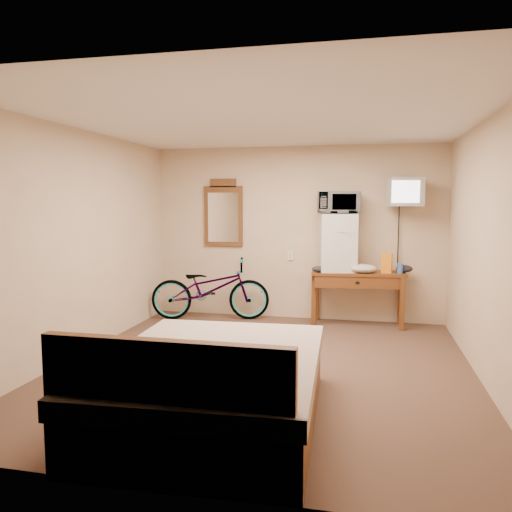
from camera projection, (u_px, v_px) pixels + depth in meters
name	position (u px, v px, depth m)	size (l,w,h in m)	color
room	(265.00, 247.00, 5.03)	(4.60, 4.64, 2.50)	#473023
desk	(358.00, 281.00, 6.85)	(1.30, 0.59, 0.75)	brown
mini_fridge	(338.00, 242.00, 6.89)	(0.56, 0.54, 0.79)	silver
microwave	(338.00, 202.00, 6.83)	(0.55, 0.38, 0.31)	silver
snack_bag	(387.00, 263.00, 6.70)	(0.14, 0.08, 0.27)	orange
blue_cup	(400.00, 268.00, 6.70)	(0.08, 0.08, 0.14)	blue
cloth_cream	(362.00, 268.00, 6.74)	(0.39, 0.30, 0.12)	beige
cloth_dark_a	(320.00, 269.00, 6.80)	(0.23, 0.17, 0.09)	black
cloth_dark_b	(405.00, 269.00, 6.78)	(0.22, 0.18, 0.10)	black
crt_television	(405.00, 192.00, 6.61)	(0.49, 0.59, 0.38)	black
wall_mirror	(223.00, 214.00, 7.44)	(0.59, 0.04, 1.00)	brown
bicycle	(210.00, 289.00, 7.25)	(0.60, 1.71, 0.90)	black
bed	(211.00, 386.00, 3.83)	(1.70, 2.20, 0.90)	brown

